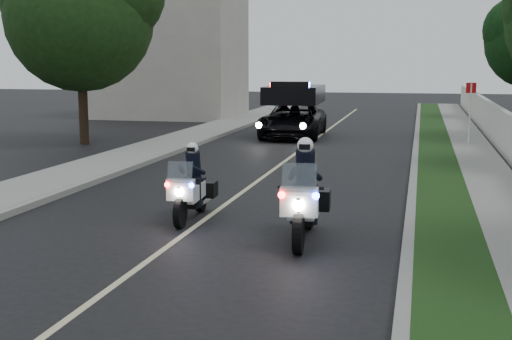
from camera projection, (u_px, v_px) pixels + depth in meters
The scene contains 16 objects.
ground at pixel (184, 235), 12.91m from camera, with size 120.00×120.00×0.00m, color black.
curb_right at pixel (415, 163), 21.56m from camera, with size 0.20×60.00×0.15m, color gray.
grass_verge at pixel (438, 163), 21.40m from camera, with size 1.20×60.00×0.16m, color #193814.
sidewalk_right at pixel (482, 165), 21.10m from camera, with size 1.40×60.00×0.16m, color gray.
curb_left at pixel (168, 154), 23.44m from camera, with size 0.20×60.00×0.15m, color gray.
sidewalk_left at pixel (137, 153), 23.70m from camera, with size 2.00×60.00×0.16m, color gray.
building_far at pixel (169, 56), 39.63m from camera, with size 8.00×6.00×7.00m, color #A8A396.
lane_marking at pixel (286, 160), 22.51m from camera, with size 0.12×50.00×0.01m, color #BFB78C.
police_moto_left at pixel (192, 219), 14.19m from camera, with size 0.65×1.86×1.58m, color silver, non-canonical shape.
police_moto_right at pixel (303, 240), 12.54m from camera, with size 0.77×2.19×1.87m, color silver, non-canonical shape.
police_suv at pixel (293, 137), 29.47m from camera, with size 2.43×5.25×2.55m, color black.
bicycle at pixel (282, 124), 35.41m from camera, with size 0.66×1.88×0.99m, color black.
cyclist at pixel (282, 124), 35.41m from camera, with size 0.59×0.39×1.64m, color black.
sign_post at pixel (468, 148), 25.73m from camera, with size 0.39×0.39×2.51m, color #A20B26, non-canonical shape.
tree_left_near at pixel (85, 144), 27.08m from camera, with size 5.66×5.66×9.43m, color #1A3A13, non-canonical shape.
tree_left_far at pixel (179, 116), 40.49m from camera, with size 5.66×5.66×9.44m, color black, non-canonical shape.
Camera 1 is at (4.23, -11.90, 3.21)m, focal length 48.45 mm.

